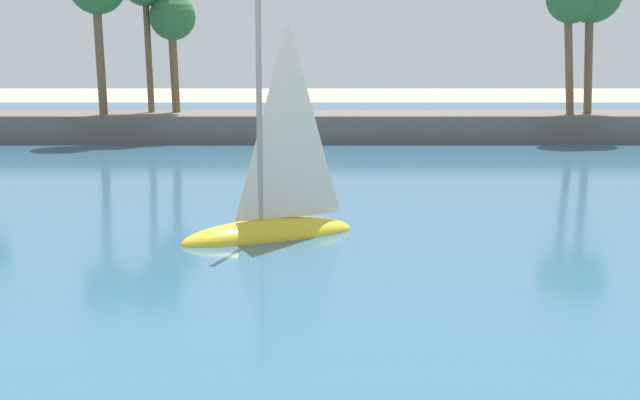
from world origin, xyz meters
name	(u,v)px	position (x,y,z in m)	size (l,w,h in m)	color
sea	(281,147)	(0.00, 51.36, 0.03)	(220.00, 89.03, 0.06)	#33607F
palm_headland	(261,79)	(-1.46, 55.88, 4.00)	(94.25, 6.63, 12.52)	#605B54
sailboat_near_shore	(271,213)	(0.76, 25.03, 0.84)	(6.13, 4.39, 8.68)	yellow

